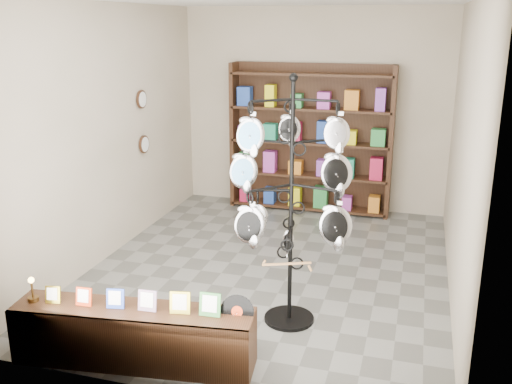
# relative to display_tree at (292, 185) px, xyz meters

# --- Properties ---
(ground) EXTENTS (5.00, 5.00, 0.00)m
(ground) POSITION_rel_display_tree_xyz_m (-0.49, 1.14, -1.36)
(ground) COLOR slate
(ground) RESTS_ON ground
(room_envelope) EXTENTS (5.00, 5.00, 5.00)m
(room_envelope) POSITION_rel_display_tree_xyz_m (-0.49, 1.14, 0.49)
(room_envelope) COLOR #C4B39E
(room_envelope) RESTS_ON ground
(display_tree) EXTENTS (1.24, 1.23, 2.35)m
(display_tree) POSITION_rel_display_tree_xyz_m (0.00, 0.00, 0.00)
(display_tree) COLOR black
(display_tree) RESTS_ON ground
(front_shelf) EXTENTS (2.06, 0.66, 0.72)m
(front_shelf) POSITION_rel_display_tree_xyz_m (-1.09, -1.06, -1.11)
(front_shelf) COLOR black
(front_shelf) RESTS_ON ground
(back_shelving) EXTENTS (2.42, 0.36, 2.20)m
(back_shelving) POSITION_rel_display_tree_xyz_m (-0.49, 3.44, -0.33)
(back_shelving) COLOR black
(back_shelving) RESTS_ON ground
(wall_clocks) EXTENTS (0.03, 0.24, 0.84)m
(wall_clocks) POSITION_rel_display_tree_xyz_m (-2.46, 1.94, 0.14)
(wall_clocks) COLOR black
(wall_clocks) RESTS_ON ground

